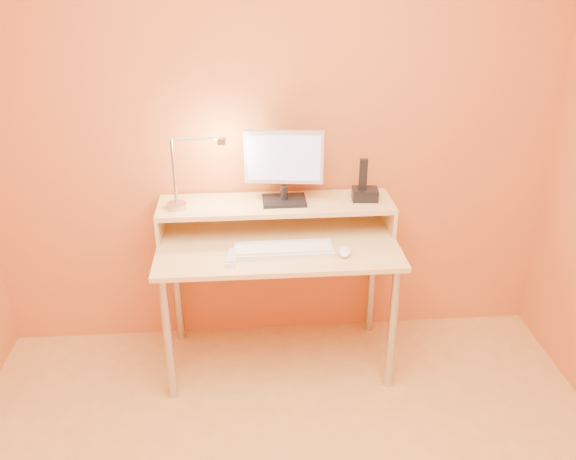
{
  "coord_description": "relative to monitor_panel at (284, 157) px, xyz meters",
  "views": [
    {
      "loc": [
        -0.16,
        -1.5,
        2.09
      ],
      "look_at": [
        0.05,
        1.13,
        0.82
      ],
      "focal_mm": 37.65,
      "sensor_mm": 36.0,
      "label": 1
    }
  ],
  "objects": [
    {
      "name": "monitor_back",
      "position": [
        0.0,
        0.02,
        0.0
      ],
      "size": [
        0.35,
        0.06,
        0.23
      ],
      "primitive_type": "cube",
      "rotation": [
        0.0,
        0.0,
        -0.12
      ],
      "color": "black",
      "rests_on": "monitor_panel"
    },
    {
      "name": "mouse",
      "position": [
        0.27,
        -0.3,
        -0.38
      ],
      "size": [
        0.08,
        0.12,
        0.04
      ],
      "primitive_type": "ellipsoid",
      "rotation": [
        0.0,
        0.0,
        -0.24
      ],
      "color": "white",
      "rests_on": "desk_lower"
    },
    {
      "name": "desk_leg_fr",
      "position": [
        0.51,
        -0.41,
        -0.77
      ],
      "size": [
        0.04,
        0.04,
        0.69
      ],
      "primitive_type": "cylinder",
      "color": "#B1B1B6",
      "rests_on": "floor"
    },
    {
      "name": "lamp_base",
      "position": [
        -0.54,
        -0.04,
        -0.23
      ],
      "size": [
        0.1,
        0.1,
        0.02
      ],
      "primitive_type": "cylinder",
      "color": "#B1B1B6",
      "rests_on": "desk_shelf"
    },
    {
      "name": "lamp_bulb",
      "position": [
        -0.3,
        -0.04,
        0.09
      ],
      "size": [
        0.03,
        0.03,
        0.0
      ],
      "primitive_type": "cylinder",
      "color": "#FFEAC6",
      "rests_on": "lamp_head"
    },
    {
      "name": "shelf_riser_left",
      "position": [
        -0.63,
        -0.01,
        -0.33
      ],
      "size": [
        0.02,
        0.3,
        0.14
      ],
      "primitive_type": "cube",
      "color": "#ECC97B",
      "rests_on": "desk_lower"
    },
    {
      "name": "remote_control",
      "position": [
        -0.27,
        -0.31,
        -0.39
      ],
      "size": [
        0.06,
        0.17,
        0.02
      ],
      "primitive_type": "cube",
      "rotation": [
        0.0,
        0.0,
        -0.12
      ],
      "color": "silver",
      "rests_on": "desk_lower"
    },
    {
      "name": "lamp_post",
      "position": [
        -0.54,
        -0.04,
        -0.05
      ],
      "size": [
        0.01,
        0.01,
        0.33
      ],
      "primitive_type": "cylinder",
      "color": "#B1B1B6",
      "rests_on": "lamp_base"
    },
    {
      "name": "phone_handset",
      "position": [
        0.4,
        -0.01,
        -0.1
      ],
      "size": [
        0.04,
        0.03,
        0.16
      ],
      "primitive_type": "cube",
      "rotation": [
        0.0,
        0.0,
        -0.09
      ],
      "color": "black",
      "rests_on": "phone_dock"
    },
    {
      "name": "lamp_arm",
      "position": [
        -0.42,
        -0.04,
        0.12
      ],
      "size": [
        0.24,
        0.01,
        0.01
      ],
      "primitive_type": "cylinder",
      "rotation": [
        0.0,
        1.57,
        0.0
      ],
      "color": "#B1B1B6",
      "rests_on": "lamp_post"
    },
    {
      "name": "desk_leg_bl",
      "position": [
        -0.59,
        0.09,
        -0.77
      ],
      "size": [
        0.04,
        0.04,
        0.69
      ],
      "primitive_type": "cylinder",
      "color": "#B1B1B6",
      "rests_on": "floor"
    },
    {
      "name": "phone_led",
      "position": [
        0.46,
        -0.06,
        -0.21
      ],
      "size": [
        0.01,
        0.0,
        0.04
      ],
      "primitive_type": "cube",
      "color": "#1214FA",
      "rests_on": "phone_dock"
    },
    {
      "name": "shelf_riser_right",
      "position": [
        0.55,
        -0.01,
        -0.33
      ],
      "size": [
        0.02,
        0.3,
        0.14
      ],
      "primitive_type": "cube",
      "color": "#ECC97B",
      "rests_on": "desk_lower"
    },
    {
      "name": "desk_leg_fl",
      "position": [
        -0.59,
        -0.41,
        -0.77
      ],
      "size": [
        0.04,
        0.04,
        0.69
      ],
      "primitive_type": "cylinder",
      "color": "#B1B1B6",
      "rests_on": "floor"
    },
    {
      "name": "desk_lower",
      "position": [
        -0.04,
        -0.16,
        -0.41
      ],
      "size": [
        1.2,
        0.6,
        0.02
      ],
      "primitive_type": "cube",
      "color": "#ECC97B",
      "rests_on": "floor"
    },
    {
      "name": "monitor_screen",
      "position": [
        0.0,
        -0.02,
        0.0
      ],
      "size": [
        0.36,
        0.05,
        0.23
      ],
      "primitive_type": "cube",
      "rotation": [
        0.0,
        0.0,
        -0.12
      ],
      "color": "#B9CBFE",
      "rests_on": "monitor_panel"
    },
    {
      "name": "monitor_panel",
      "position": [
        0.0,
        0.0,
        0.0
      ],
      "size": [
        0.39,
        0.08,
        0.27
      ],
      "primitive_type": "cube",
      "rotation": [
        0.0,
        0.0,
        -0.12
      ],
      "color": "silver",
      "rests_on": "monitor_neck"
    },
    {
      "name": "desk_shelf",
      "position": [
        -0.04,
        -0.01,
        -0.25
      ],
      "size": [
        1.2,
        0.3,
        0.02
      ],
      "primitive_type": "cube",
      "color": "#ECC97B",
      "rests_on": "desk_lower"
    },
    {
      "name": "wall_back",
      "position": [
        -0.04,
        0.16,
        0.13
      ],
      "size": [
        3.0,
        0.04,
        2.5
      ],
      "primitive_type": "cube",
      "color": "#C97230",
      "rests_on": "floor"
    },
    {
      "name": "keyboard",
      "position": [
        -0.02,
        -0.25,
        -0.39
      ],
      "size": [
        0.48,
        0.16,
        0.02
      ],
      "primitive_type": "cube",
      "rotation": [
        0.0,
        0.0,
        0.01
      ],
      "color": "silver",
      "rests_on": "desk_lower"
    },
    {
      "name": "phone_dock",
      "position": [
        0.42,
        -0.01,
        -0.21
      ],
      "size": [
        0.14,
        0.11,
        0.06
      ],
      "primitive_type": "cube",
      "rotation": [
        0.0,
        0.0,
        -0.09
      ],
      "color": "black",
      "rests_on": "desk_shelf"
    },
    {
      "name": "monitor_foot",
      "position": [
        0.0,
        -0.01,
        -0.23
      ],
      "size": [
        0.22,
        0.16,
        0.02
      ],
      "primitive_type": "cube",
      "color": "black",
      "rests_on": "desk_shelf"
    },
    {
      "name": "monitor_neck",
      "position": [
        0.0,
        -0.01,
        -0.19
      ],
      "size": [
        0.04,
        0.04,
        0.07
      ],
      "primitive_type": "cylinder",
      "color": "black",
      "rests_on": "monitor_foot"
    },
    {
      "name": "lamp_head",
      "position": [
        -0.3,
        -0.04,
        0.1
      ],
      "size": [
        0.04,
        0.04,
        0.03
      ],
      "primitive_type": "cylinder",
      "color": "#B1B1B6",
      "rests_on": "lamp_arm"
    },
    {
      "name": "desk_leg_br",
      "position": [
        0.51,
        0.09,
        -0.77
      ],
      "size": [
        0.04,
        0.04,
        0.69
      ],
      "primitive_type": "cylinder",
      "color": "#B1B1B6",
      "rests_on": "floor"
    }
  ]
}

